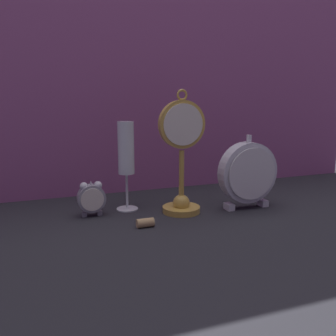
{
  "coord_description": "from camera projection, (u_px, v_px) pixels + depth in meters",
  "views": [
    {
      "loc": [
        -0.35,
        -0.86,
        0.32
      ],
      "look_at": [
        0.0,
        0.08,
        0.12
      ],
      "focal_mm": 40.0,
      "sensor_mm": 36.0,
      "label": 1
    }
  ],
  "objects": [
    {
      "name": "mantel_clock_silver",
      "position": [
        248.0,
        173.0,
        1.05
      ],
      "size": [
        0.17,
        0.04,
        0.21
      ],
      "color": "silver",
      "rests_on": "ground_plane"
    },
    {
      "name": "fabric_backdrop_drape",
      "position": [
        141.0,
        83.0,
        1.2
      ],
      "size": [
        1.65,
        0.01,
        0.71
      ],
      "primitive_type": "cube",
      "color": "#8E4C7F",
      "rests_on": "ground_plane"
    },
    {
      "name": "ground_plane",
      "position": [
        179.0,
        219.0,
        0.97
      ],
      "size": [
        4.0,
        4.0,
        0.0
      ],
      "primitive_type": "plane",
      "color": "#232328"
    },
    {
      "name": "wine_cork",
      "position": [
        145.0,
        223.0,
        0.91
      ],
      "size": [
        0.04,
        0.02,
        0.02
      ],
      "primitive_type": "cylinder",
      "rotation": [
        0.0,
        1.57,
        0.0
      ],
      "color": "tan",
      "rests_on": "ground_plane"
    },
    {
      "name": "champagne_flute",
      "position": [
        126.0,
        154.0,
        1.02
      ],
      "size": [
        0.06,
        0.06,
        0.25
      ],
      "color": "silver",
      "rests_on": "ground_plane"
    },
    {
      "name": "alarm_clock_twin_bell",
      "position": [
        91.0,
        197.0,
        0.99
      ],
      "size": [
        0.07,
        0.03,
        0.09
      ],
      "color": "gray",
      "rests_on": "ground_plane"
    },
    {
      "name": "pocket_watch_on_stand",
      "position": [
        182.0,
        162.0,
        1.0
      ],
      "size": [
        0.13,
        0.1,
        0.33
      ],
      "color": "gold",
      "rests_on": "ground_plane"
    }
  ]
}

